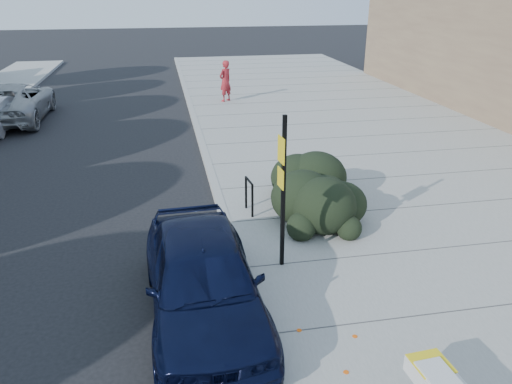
# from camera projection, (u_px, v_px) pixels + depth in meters

# --- Properties ---
(ground) EXTENTS (120.00, 120.00, 0.00)m
(ground) POSITION_uv_depth(u_px,v_px,m) (241.00, 275.00, 9.53)
(ground) COLOR black
(ground) RESTS_ON ground
(sidewalk_near) EXTENTS (11.20, 50.00, 0.15)m
(sidewalk_near) POSITION_uv_depth(u_px,v_px,m) (398.00, 166.00, 15.00)
(sidewalk_near) COLOR gray
(sidewalk_near) RESTS_ON ground
(curb_near) EXTENTS (0.22, 50.00, 0.17)m
(curb_near) POSITION_uv_depth(u_px,v_px,m) (212.00, 178.00, 14.03)
(curb_near) COLOR #9E9E99
(curb_near) RESTS_ON ground
(bike_rack) EXTENTS (0.11, 0.56, 0.82)m
(bike_rack) POSITION_uv_depth(u_px,v_px,m) (249.00, 193.00, 11.60)
(bike_rack) COLOR black
(bike_rack) RESTS_ON sidewalk_near
(sign_post) EXTENTS (0.12, 0.34, 2.93)m
(sign_post) POSITION_uv_depth(u_px,v_px,m) (283.00, 185.00, 8.97)
(sign_post) COLOR black
(sign_post) RESTS_ON sidewalk_near
(hedge) EXTENTS (2.38, 3.87, 1.36)m
(hedge) POSITION_uv_depth(u_px,v_px,m) (318.00, 180.00, 11.89)
(hedge) COLOR black
(hedge) RESTS_ON sidewalk_near
(sedan_navy) EXTENTS (1.95, 4.52, 1.52)m
(sedan_navy) POSITION_uv_depth(u_px,v_px,m) (203.00, 278.00, 8.02)
(sedan_navy) COLOR black
(sedan_navy) RESTS_ON ground
(suv_silver) EXTENTS (2.52, 5.45, 1.51)m
(suv_silver) POSITION_uv_depth(u_px,v_px,m) (13.00, 102.00, 20.07)
(suv_silver) COLOR #989B9D
(suv_silver) RESTS_ON ground
(pedestrian) EXTENTS (0.80, 0.76, 1.84)m
(pedestrian) POSITION_uv_depth(u_px,v_px,m) (225.00, 81.00, 22.68)
(pedestrian) COLOR maroon
(pedestrian) RESTS_ON sidewalk_near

